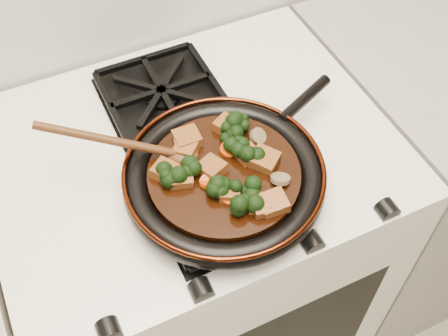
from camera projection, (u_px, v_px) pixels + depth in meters
name	position (u px, v px, depth m)	size (l,w,h in m)	color
stove	(198.00, 261.00, 1.41)	(0.76, 0.60, 0.90)	white
burner_grate_front	(221.00, 198.00, 0.97)	(0.23, 0.23, 0.03)	black
burner_grate_back	(162.00, 94.00, 1.12)	(0.23, 0.23, 0.03)	black
skillet	(225.00, 177.00, 0.96)	(0.45, 0.35, 0.05)	black
braising_sauce	(224.00, 176.00, 0.95)	(0.26, 0.26, 0.02)	black
tofu_cube_0	(186.00, 149.00, 0.97)	(0.04, 0.04, 0.02)	brown
tofu_cube_1	(265.00, 206.00, 0.89)	(0.04, 0.04, 0.02)	brown
tofu_cube_2	(212.00, 168.00, 0.94)	(0.04, 0.04, 0.02)	brown
tofu_cube_3	(248.00, 155.00, 0.96)	(0.04, 0.03, 0.02)	brown
tofu_cube_4	(227.00, 126.00, 1.00)	(0.04, 0.04, 0.02)	brown
tofu_cube_5	(273.00, 203.00, 0.90)	(0.04, 0.04, 0.02)	brown
tofu_cube_6	(230.00, 192.00, 0.91)	(0.03, 0.03, 0.02)	brown
tofu_cube_7	(181.00, 178.00, 0.93)	(0.04, 0.04, 0.02)	brown
tofu_cube_8	(261.00, 204.00, 0.90)	(0.03, 0.04, 0.02)	brown
tofu_cube_9	(264.00, 160.00, 0.95)	(0.04, 0.04, 0.02)	brown
tofu_cube_10	(187.00, 139.00, 0.98)	(0.04, 0.04, 0.02)	brown
tofu_cube_11	(165.00, 171.00, 0.94)	(0.04, 0.04, 0.02)	brown
broccoli_floret_0	(246.00, 192.00, 0.91)	(0.06, 0.06, 0.05)	black
broccoli_floret_1	(245.00, 206.00, 0.89)	(0.06, 0.06, 0.05)	black
broccoli_floret_2	(172.00, 174.00, 0.93)	(0.06, 0.06, 0.05)	black
broccoli_floret_3	(222.00, 190.00, 0.91)	(0.06, 0.06, 0.05)	black
broccoli_floret_4	(187.00, 171.00, 0.93)	(0.06, 0.06, 0.05)	black
broccoli_floret_5	(231.00, 133.00, 0.99)	(0.06, 0.06, 0.05)	black
broccoli_floret_6	(248.00, 156.00, 0.96)	(0.06, 0.06, 0.05)	black
broccoli_floret_7	(232.00, 144.00, 0.97)	(0.06, 0.06, 0.05)	black
broccoli_floret_8	(239.00, 124.00, 1.00)	(0.06, 0.06, 0.06)	black
carrot_coin_0	(229.00, 197.00, 0.91)	(0.03, 0.03, 0.01)	#BF3805
carrot_coin_1	(208.00, 182.00, 0.93)	(0.03, 0.03, 0.01)	#BF3805
carrot_coin_2	(208.00, 182.00, 0.93)	(0.03, 0.03, 0.01)	#BF3805
carrot_coin_3	(228.00, 150.00, 0.97)	(0.03, 0.03, 0.01)	#BF3805
mushroom_slice_0	(280.00, 179.00, 0.93)	(0.03, 0.03, 0.01)	brown
mushroom_slice_1	(184.00, 140.00, 0.98)	(0.04, 0.04, 0.01)	brown
mushroom_slice_2	(258.00, 136.00, 0.99)	(0.03, 0.03, 0.01)	brown
mushroom_slice_3	(167.00, 174.00, 0.94)	(0.03, 0.03, 0.01)	brown
mushroom_slice_4	(194.00, 134.00, 0.99)	(0.03, 0.03, 0.01)	brown
wooden_spoon	(141.00, 147.00, 0.95)	(0.15, 0.09, 0.25)	#48240F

